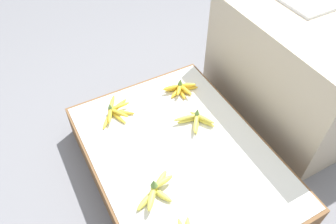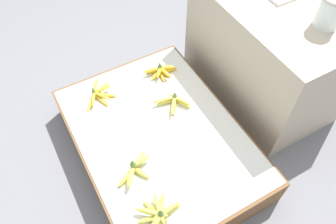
# 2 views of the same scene
# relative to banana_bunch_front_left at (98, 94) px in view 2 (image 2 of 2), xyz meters

# --- Properties ---
(ground_plane) EXTENTS (10.00, 10.00, 0.00)m
(ground_plane) POSITION_rel_banana_bunch_front_left_xyz_m (0.43, 0.20, -0.24)
(ground_plane) COLOR slate
(display_platform) EXTENTS (1.22, 0.89, 0.22)m
(display_platform) POSITION_rel_banana_bunch_front_left_xyz_m (0.43, 0.20, -0.13)
(display_platform) COLOR brown
(display_platform) RESTS_ON ground_plane
(back_vendor_table) EXTENTS (1.01, 0.58, 0.69)m
(back_vendor_table) POSITION_rel_banana_bunch_front_left_xyz_m (0.29, 1.05, 0.11)
(back_vendor_table) COLOR tan
(back_vendor_table) RESTS_ON ground_plane
(banana_bunch_front_left) EXTENTS (0.23, 0.22, 0.08)m
(banana_bunch_front_left) POSITION_rel_banana_bunch_front_left_xyz_m (0.00, 0.00, 0.00)
(banana_bunch_front_left) COLOR gold
(banana_bunch_front_left) RESTS_ON display_platform
(banana_bunch_front_midright) EXTENTS (0.19, 0.23, 0.11)m
(banana_bunch_front_midright) POSITION_rel_banana_bunch_front_left_xyz_m (0.58, -0.03, 0.01)
(banana_bunch_front_midright) COLOR gold
(banana_bunch_front_midright) RESTS_ON display_platform
(banana_bunch_front_right) EXTENTS (0.19, 0.24, 0.10)m
(banana_bunch_front_right) POSITION_rel_banana_bunch_front_left_xyz_m (0.85, -0.03, 0.00)
(banana_bunch_front_right) COLOR gold
(banana_bunch_front_right) RESTS_ON display_platform
(banana_bunch_middle_left) EXTENTS (0.15, 0.22, 0.09)m
(banana_bunch_middle_left) POSITION_rel_banana_bunch_front_left_xyz_m (0.02, 0.43, 0.00)
(banana_bunch_middle_left) COLOR gold
(banana_bunch_middle_left) RESTS_ON display_platform
(banana_bunch_middle_midleft) EXTENTS (0.16, 0.20, 0.09)m
(banana_bunch_middle_midleft) POSITION_rel_banana_bunch_front_left_xyz_m (0.28, 0.38, 0.00)
(banana_bunch_middle_midleft) COLOR #DBCC4C
(banana_bunch_middle_midleft) RESTS_ON display_platform
(glass_jar) EXTENTS (0.13, 0.13, 0.17)m
(glass_jar) POSITION_rel_banana_bunch_front_left_xyz_m (0.53, 1.13, 0.54)
(glass_jar) COLOR silver
(glass_jar) RESTS_ON back_vendor_table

